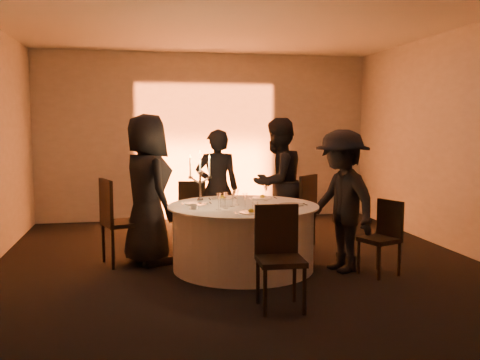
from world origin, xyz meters
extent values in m
plane|color=black|center=(0.00, 0.00, 0.00)|extent=(7.00, 7.00, 0.00)
plane|color=silver|center=(0.00, 0.00, 3.00)|extent=(7.00, 7.00, 0.00)
plane|color=#B2ADA5|center=(0.00, 3.50, 1.50)|extent=(7.00, 0.00, 7.00)
plane|color=#B2ADA5|center=(0.00, -3.50, 1.50)|extent=(7.00, 0.00, 7.00)
plane|color=#B2ADA5|center=(3.00, 0.00, 1.50)|extent=(0.00, 7.00, 7.00)
cube|color=black|center=(0.00, 3.20, 0.05)|extent=(0.25, 0.12, 0.10)
cylinder|color=black|center=(0.00, 0.00, 0.01)|extent=(0.60, 0.60, 0.03)
cylinder|color=black|center=(0.00, 0.00, 0.38)|extent=(0.20, 0.20, 0.75)
cylinder|color=white|center=(0.00, 0.00, 0.38)|extent=(1.68, 1.68, 0.75)
cylinder|color=white|center=(0.00, 0.00, 0.76)|extent=(1.80, 1.80, 0.02)
cube|color=black|center=(-1.41, 0.49, 0.51)|extent=(0.59, 0.59, 0.05)
cube|color=black|center=(-1.61, 0.42, 0.80)|extent=(0.19, 0.45, 0.53)
cylinder|color=black|center=(-1.16, 0.37, 0.25)|extent=(0.04, 0.04, 0.50)
cylinder|color=black|center=(-1.29, 0.74, 0.25)|extent=(0.04, 0.04, 0.50)
cylinder|color=black|center=(-1.54, 0.24, 0.25)|extent=(0.04, 0.04, 0.50)
cylinder|color=black|center=(-1.67, 0.61, 0.25)|extent=(0.04, 0.04, 0.50)
cube|color=black|center=(-0.42, 1.68, 0.43)|extent=(0.48, 0.48, 0.05)
cube|color=black|center=(-0.46, 1.51, 0.68)|extent=(0.39, 0.13, 0.45)
cylinder|color=black|center=(-0.21, 1.81, 0.21)|extent=(0.04, 0.04, 0.43)
cylinder|color=black|center=(-0.54, 1.89, 0.21)|extent=(0.04, 0.04, 0.43)
cylinder|color=black|center=(-0.29, 1.48, 0.21)|extent=(0.04, 0.04, 0.43)
cylinder|color=black|center=(-0.62, 1.56, 0.21)|extent=(0.04, 0.04, 0.43)
cube|color=black|center=(0.97, 1.05, 0.49)|extent=(0.63, 0.63, 0.05)
cube|color=black|center=(1.11, 0.90, 0.77)|extent=(0.36, 0.33, 0.51)
cylinder|color=black|center=(0.98, 1.32, 0.24)|extent=(0.04, 0.04, 0.48)
cylinder|color=black|center=(0.70, 1.06, 0.24)|extent=(0.04, 0.04, 0.48)
cylinder|color=black|center=(1.24, 1.04, 0.24)|extent=(0.04, 0.04, 0.48)
cylinder|color=black|center=(0.96, 0.78, 0.24)|extent=(0.04, 0.04, 0.48)
cube|color=black|center=(1.48, -0.57, 0.41)|extent=(0.48, 0.48, 0.05)
cube|color=black|center=(1.64, -0.51, 0.64)|extent=(0.17, 0.36, 0.43)
cylinder|color=black|center=(1.27, -0.48, 0.20)|extent=(0.04, 0.04, 0.40)
cylinder|color=black|center=(1.39, -0.78, 0.20)|extent=(0.04, 0.04, 0.40)
cylinder|color=black|center=(1.57, -0.36, 0.20)|extent=(0.04, 0.04, 0.40)
cylinder|color=black|center=(1.69, -0.66, 0.20)|extent=(0.04, 0.04, 0.40)
cube|color=black|center=(0.06, -1.47, 0.46)|extent=(0.44, 0.44, 0.05)
cube|color=black|center=(0.07, -1.28, 0.73)|extent=(0.42, 0.06, 0.48)
cylinder|color=black|center=(-0.12, -1.64, 0.23)|extent=(0.04, 0.04, 0.45)
cylinder|color=black|center=(0.24, -1.66, 0.23)|extent=(0.04, 0.04, 0.45)
cylinder|color=black|center=(-0.11, -1.28, 0.23)|extent=(0.04, 0.04, 0.45)
cylinder|color=black|center=(0.25, -1.29, 0.23)|extent=(0.04, 0.04, 0.45)
imported|color=black|center=(-1.12, 0.46, 0.93)|extent=(0.89, 1.06, 1.86)
imported|color=black|center=(-0.14, 1.19, 0.83)|extent=(0.65, 0.46, 1.66)
imported|color=black|center=(0.70, 1.03, 0.91)|extent=(1.12, 1.06, 1.82)
imported|color=black|center=(1.11, -0.31, 0.83)|extent=(0.89, 1.21, 1.67)
cylinder|color=white|center=(-0.54, 0.19, 0.78)|extent=(0.28, 0.28, 0.01)
cube|color=silver|center=(-0.71, 0.19, 0.78)|extent=(0.01, 0.17, 0.01)
cube|color=silver|center=(-0.37, 0.19, 0.78)|extent=(0.02, 0.17, 0.01)
cylinder|color=white|center=(-0.16, 0.54, 0.78)|extent=(0.29, 0.29, 0.01)
cube|color=silver|center=(-0.33, 0.54, 0.78)|extent=(0.02, 0.17, 0.01)
cube|color=silver|center=(0.01, 0.54, 0.78)|extent=(0.01, 0.17, 0.01)
sphere|color=gold|center=(-0.16, 0.54, 0.82)|extent=(0.07, 0.07, 0.07)
cylinder|color=white|center=(0.35, 0.50, 0.78)|extent=(0.26, 0.26, 0.01)
cube|color=silver|center=(0.18, 0.50, 0.78)|extent=(0.02, 0.17, 0.01)
cube|color=silver|center=(0.52, 0.50, 0.78)|extent=(0.01, 0.17, 0.01)
sphere|color=gold|center=(0.35, 0.50, 0.82)|extent=(0.07, 0.07, 0.07)
cylinder|color=white|center=(0.56, -0.12, 0.78)|extent=(0.29, 0.29, 0.01)
cube|color=silver|center=(0.39, -0.12, 0.78)|extent=(0.02, 0.17, 0.01)
cube|color=silver|center=(0.73, -0.12, 0.78)|extent=(0.01, 0.17, 0.01)
cylinder|color=white|center=(-0.03, -0.59, 0.78)|extent=(0.26, 0.26, 0.01)
cube|color=silver|center=(-0.20, -0.59, 0.78)|extent=(0.02, 0.17, 0.01)
cube|color=silver|center=(0.14, -0.59, 0.78)|extent=(0.02, 0.17, 0.01)
sphere|color=gold|center=(-0.03, -0.59, 0.82)|extent=(0.07, 0.07, 0.07)
cylinder|color=white|center=(-0.61, -0.18, 0.77)|extent=(0.11, 0.11, 0.01)
cylinder|color=white|center=(-0.61, -0.18, 0.81)|extent=(0.07, 0.07, 0.06)
cylinder|color=silver|center=(-0.51, 0.01, 0.78)|extent=(0.13, 0.13, 0.02)
sphere|color=silver|center=(-0.51, 0.01, 0.84)|extent=(0.07, 0.07, 0.07)
cylinder|color=silver|center=(-0.51, 0.01, 0.97)|extent=(0.03, 0.03, 0.35)
cylinder|color=silver|center=(-0.51, 0.01, 1.16)|extent=(0.06, 0.06, 0.03)
cylinder|color=white|center=(-0.51, 0.01, 1.28)|extent=(0.02, 0.02, 0.22)
cone|color=#F4A12C|center=(-0.51, 0.01, 1.41)|extent=(0.02, 0.02, 0.04)
cylinder|color=silver|center=(-0.57, 0.01, 1.08)|extent=(0.13, 0.02, 0.08)
cylinder|color=silver|center=(-0.63, 0.01, 1.11)|extent=(0.05, 0.05, 0.03)
cylinder|color=white|center=(-0.63, 0.01, 1.23)|extent=(0.02, 0.02, 0.22)
cone|color=#F4A12C|center=(-0.63, 0.01, 1.36)|extent=(0.02, 0.02, 0.04)
cylinder|color=silver|center=(-0.46, 0.01, 1.08)|extent=(0.13, 0.02, 0.08)
cylinder|color=silver|center=(-0.40, 0.01, 1.11)|extent=(0.05, 0.05, 0.03)
cylinder|color=white|center=(-0.40, 0.01, 1.23)|extent=(0.02, 0.02, 0.22)
cone|color=#F4A12C|center=(-0.40, 0.01, 1.36)|extent=(0.02, 0.02, 0.04)
cylinder|color=silver|center=(-0.07, 0.00, 0.77)|extent=(0.06, 0.06, 0.01)
cylinder|color=silver|center=(-0.07, 0.00, 0.83)|extent=(0.01, 0.01, 0.10)
cone|color=silver|center=(-0.07, 0.00, 0.92)|extent=(0.07, 0.07, 0.09)
cylinder|color=silver|center=(-0.05, -0.34, 0.77)|extent=(0.06, 0.06, 0.01)
cylinder|color=silver|center=(-0.05, -0.34, 0.83)|extent=(0.01, 0.01, 0.10)
cone|color=silver|center=(-0.05, -0.34, 0.92)|extent=(0.07, 0.07, 0.09)
cylinder|color=silver|center=(-0.25, -0.23, 0.77)|extent=(0.06, 0.06, 0.01)
cylinder|color=silver|center=(-0.25, -0.23, 0.83)|extent=(0.01, 0.01, 0.10)
cone|color=silver|center=(-0.25, -0.23, 0.92)|extent=(0.07, 0.07, 0.09)
cylinder|color=silver|center=(0.35, 0.29, 0.77)|extent=(0.06, 0.06, 0.01)
cylinder|color=silver|center=(0.35, 0.29, 0.83)|extent=(0.01, 0.01, 0.10)
cone|color=silver|center=(0.35, 0.29, 0.92)|extent=(0.07, 0.07, 0.09)
cylinder|color=silver|center=(-0.34, -0.30, 0.77)|extent=(0.06, 0.06, 0.01)
cylinder|color=silver|center=(-0.34, -0.30, 0.83)|extent=(0.01, 0.01, 0.10)
cone|color=silver|center=(-0.34, -0.30, 0.92)|extent=(0.07, 0.07, 0.09)
cylinder|color=silver|center=(-0.15, -0.10, 0.77)|extent=(0.06, 0.06, 0.01)
cylinder|color=silver|center=(-0.15, -0.10, 0.83)|extent=(0.01, 0.01, 0.10)
cone|color=silver|center=(-0.15, -0.10, 0.92)|extent=(0.07, 0.07, 0.09)
cylinder|color=silver|center=(0.06, -0.40, 0.82)|extent=(0.07, 0.07, 0.09)
cylinder|color=silver|center=(-0.26, -0.10, 0.82)|extent=(0.07, 0.07, 0.09)
camera|label=1|loc=(-1.23, -6.18, 1.73)|focal=40.00mm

